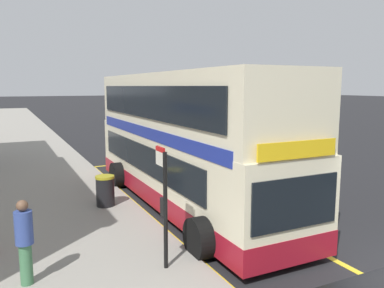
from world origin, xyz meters
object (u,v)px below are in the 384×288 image
double_decker_bus (182,144)px  pedestrian_further_back (24,239)px  bus_stop_sign (164,197)px  parked_car_black_kerbside (147,119)px  parked_car_navy_across (125,114)px  litter_bin (105,191)px

double_decker_bus → pedestrian_further_back: size_ratio=6.62×
bus_stop_sign → parked_car_black_kerbside: bearing=71.2°
bus_stop_sign → parked_car_black_kerbside: 30.03m
double_decker_bus → parked_car_black_kerbside: double_decker_bus is taller
pedestrian_further_back → parked_car_black_kerbside: bearing=66.1°
bus_stop_sign → pedestrian_further_back: bus_stop_sign is taller
parked_car_navy_across → litter_bin: parked_car_navy_across is taller
parked_car_black_kerbside → pedestrian_further_back: bearing=65.3°
parked_car_navy_across → litter_bin: size_ratio=4.22×
litter_bin → double_decker_bus: bearing=-11.4°
parked_car_black_kerbside → litter_bin: size_ratio=4.22×
bus_stop_sign → pedestrian_further_back: 2.83m
pedestrian_further_back → litter_bin: 5.05m
parked_car_black_kerbside → parked_car_navy_across: (-0.09, 7.07, 0.00)m
parked_car_navy_across → litter_bin: bearing=69.7°
double_decker_bus → parked_car_navy_across: (7.17, 31.20, -1.27)m
parked_car_navy_across → pedestrian_further_back: size_ratio=2.46×
bus_stop_sign → parked_car_navy_across: bus_stop_sign is taller
parked_car_black_kerbside → litter_bin: bearing=66.7°
parked_car_black_kerbside → litter_bin: parked_car_black_kerbside is taller
bus_stop_sign → litter_bin: bearing=91.5°
parked_car_navy_across → litter_bin: (-9.68, -30.69, -0.16)m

